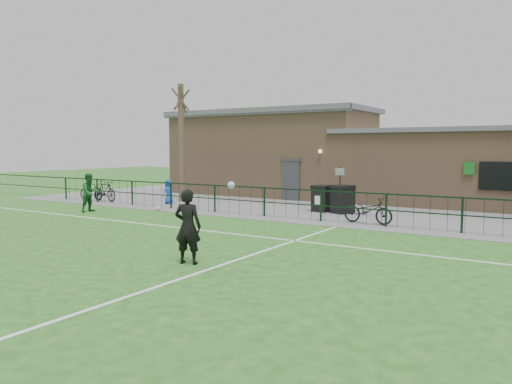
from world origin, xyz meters
The scene contains 18 objects.
ground centered at (0.00, 0.00, 0.00)m, with size 90.00×90.00×0.00m, color #21591A.
paving_strip centered at (0.00, 13.50, 0.01)m, with size 34.00×13.00×0.02m, color slate.
pitch_line_touch centered at (0.00, 7.80, 0.00)m, with size 28.00×0.10×0.01m, color white.
pitch_line_mid centered at (0.00, 4.00, 0.00)m, with size 28.00×0.10×0.01m, color white.
pitch_line_perp centered at (2.00, 0.00, 0.00)m, with size 0.10×16.00×0.01m, color white.
perimeter_fence centered at (0.00, 8.00, 0.60)m, with size 28.00×0.10×1.20m, color black.
bare_tree centered at (-8.00, 10.50, 3.00)m, with size 0.30×0.30×6.00m, color #4B382D.
wheelie_bin_left centered at (-0.16, 10.65, 0.55)m, with size 0.70×0.79×1.05m, color black.
wheelie_bin_right centered at (0.79, 10.57, 0.57)m, with size 0.73×0.82×1.10m, color black.
sign_post centered at (0.68, 10.57, 1.02)m, with size 0.06×0.06×2.00m, color black.
bicycle_a centered at (-12.58, 8.49, 0.46)m, with size 0.58×1.67×0.88m, color black.
bicycle_b centered at (-11.43, 8.43, 0.56)m, with size 0.50×1.78×1.07m, color black.
bicycle_e centered at (2.71, 8.36, 0.51)m, with size 0.65×1.87×0.98m, color black.
spectator_child centered at (-7.79, 9.25, 0.62)m, with size 0.59×0.38×1.20m, color blue.
goalkeeper_kick centered at (1.21, 0.07, 0.92)m, with size 1.23×3.27×1.81m.
outfield_player centered at (-8.72, 5.28, 0.84)m, with size 0.81×0.63×1.67m, color #1A5B27.
ball_ground centered at (-6.45, 7.09, 0.11)m, with size 0.21×0.21×0.21m, color white.
clubhouse centered at (-0.88, 16.50, 2.22)m, with size 24.25×5.40×4.96m.
Camera 1 is at (8.91, -9.08, 2.78)m, focal length 35.00 mm.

